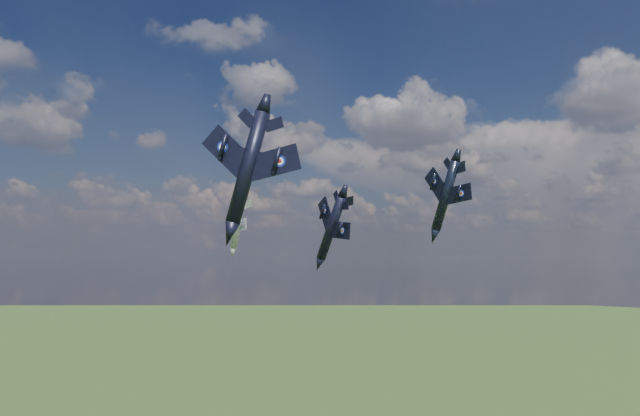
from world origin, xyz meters
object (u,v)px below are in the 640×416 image
Objects in this scene: jet_high_navy at (446,195)px; jet_left_silver at (238,224)px; jet_right_navy at (248,167)px; jet_lead_navy at (331,228)px.

jet_high_navy is 1.21× the size of jet_left_silver.
jet_right_navy is at bearing -18.61° from jet_left_silver.
jet_lead_navy is 0.97× the size of jet_right_navy.
jet_left_silver is (-29.46, 9.62, 1.91)m from jet_lead_navy.
jet_lead_navy is 22.55m from jet_high_navy.
jet_high_navy reaches higher than jet_right_navy.
jet_left_silver is at bearing -146.85° from jet_high_navy.
jet_lead_navy is at bearing 89.05° from jet_right_navy.
jet_left_silver is at bearing -177.92° from jet_lead_navy.
jet_lead_navy is 1.07× the size of jet_left_silver.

